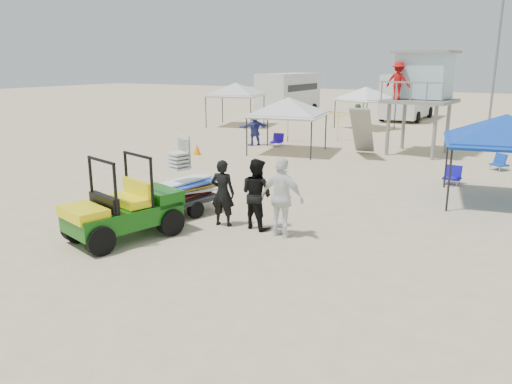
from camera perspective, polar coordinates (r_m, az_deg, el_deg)
The scene contains 22 objects.
ground at distance 9.50m, azimuth -11.94°, elevation -11.23°, with size 140.00×140.00×0.00m, color beige.
utility_cart at distance 12.15m, azimuth -15.20°, elevation -1.09°, with size 1.93×2.83×1.96m.
surf_trailer at distance 13.86m, azimuth -8.36°, elevation 0.62°, with size 1.64×2.36×1.91m.
man_left at distance 12.73m, azimuth -3.82°, elevation -0.11°, with size 0.63×0.41×1.72m, color black.
man_mid at distance 12.50m, azimuth 0.06°, elevation -0.20°, with size 0.87×0.68×1.80m, color black.
man_right at distance 11.88m, azimuth 3.02°, elevation -0.67°, with size 1.13×0.47×1.93m, color white.
lifeguard_tower at distance 23.97m, azimuth 18.30°, elevation 12.10°, with size 3.05×3.05×4.49m.
canopy_blue at distance 16.27m, azimuth 26.72°, elevation 7.46°, with size 3.59×3.59×3.05m.
canopy_white_a at distance 23.21m, azimuth 3.70°, elevation 10.41°, with size 3.61×3.61×2.95m.
canopy_white_b at distance 33.32m, azimuth -2.36°, elevation 12.14°, with size 3.82×3.82×3.22m.
canopy_white_c at distance 32.51m, azimuth 12.45°, elevation 11.42°, with size 3.69×3.69×3.03m.
umbrella_a at distance 26.53m, azimuth 3.65°, elevation 7.77°, with size 2.07×2.11×1.90m, color red.
umbrella_b at distance 27.26m, azimuth 9.39°, elevation 7.51°, with size 1.78×1.82×1.63m, color yellow.
cone_near at distance 20.15m, azimuth -7.95°, elevation 3.47°, with size 0.34×0.34×0.50m, color red.
cone_far at distance 22.97m, azimuth -6.75°, elevation 4.87°, with size 0.34×0.34×0.50m, color orange.
beach_chair_a at distance 25.24m, azimuth 2.45°, elevation 5.97°, with size 0.62×0.67×0.64m.
beach_chair_b at distance 18.55m, azimuth 21.56°, elevation 1.81°, with size 0.58×0.62×0.64m.
beach_chair_c at distance 21.76m, azimuth 26.10°, elevation 3.11°, with size 0.73×0.84×0.64m.
rv_far_left at distance 40.49m, azimuth 3.76°, elevation 11.32°, with size 2.64×6.80×3.25m.
rv_mid_left at distance 38.87m, azimuth 16.98°, elevation 10.60°, with size 2.65×6.50×3.25m.
light_pole_left at distance 33.41m, azimuth 25.72°, elevation 13.05°, with size 0.14×0.14×8.00m, color slate.
distant_beachgoers at distance 27.78m, azimuth 9.57°, elevation 7.72°, with size 15.75×14.37×1.75m.
Camera 1 is at (5.83, -6.28, 4.09)m, focal length 35.00 mm.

